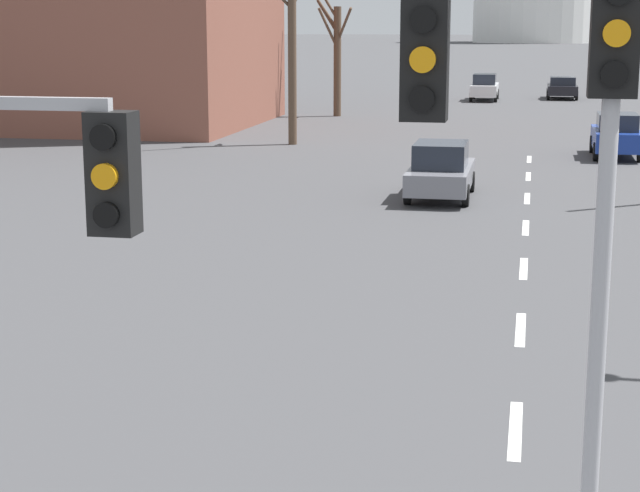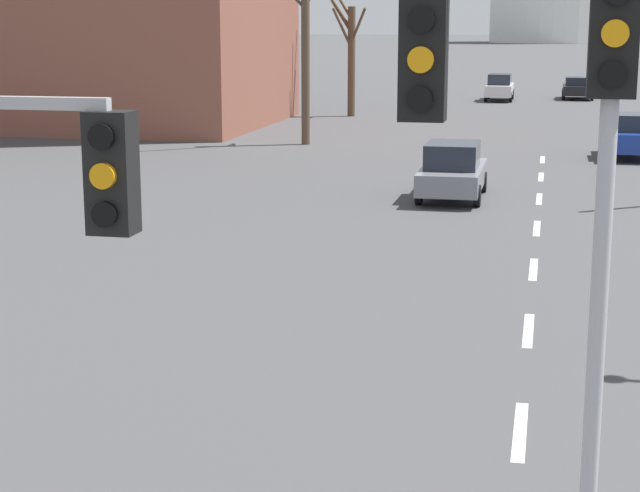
# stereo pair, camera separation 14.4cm
# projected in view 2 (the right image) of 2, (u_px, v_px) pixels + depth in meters

# --- Properties ---
(lane_stripe_2) EXTENTS (0.16, 2.00, 0.01)m
(lane_stripe_2) POSITION_uv_depth(u_px,v_px,m) (520.00, 431.00, 13.23)
(lane_stripe_2) COLOR silver
(lane_stripe_2) RESTS_ON ground_plane
(lane_stripe_3) EXTENTS (0.16, 2.00, 0.01)m
(lane_stripe_3) POSITION_uv_depth(u_px,v_px,m) (528.00, 330.00, 17.53)
(lane_stripe_3) COLOR silver
(lane_stripe_3) RESTS_ON ground_plane
(lane_stripe_4) EXTENTS (0.16, 2.00, 0.01)m
(lane_stripe_4) POSITION_uv_depth(u_px,v_px,m) (533.00, 269.00, 21.84)
(lane_stripe_4) COLOR silver
(lane_stripe_4) RESTS_ON ground_plane
(lane_stripe_5) EXTENTS (0.16, 2.00, 0.01)m
(lane_stripe_5) POSITION_uv_depth(u_px,v_px,m) (537.00, 228.00, 26.14)
(lane_stripe_5) COLOR silver
(lane_stripe_5) RESTS_ON ground_plane
(lane_stripe_6) EXTENTS (0.16, 2.00, 0.01)m
(lane_stripe_6) POSITION_uv_depth(u_px,v_px,m) (539.00, 199.00, 30.45)
(lane_stripe_6) COLOR silver
(lane_stripe_6) RESTS_ON ground_plane
(lane_stripe_7) EXTENTS (0.16, 2.00, 0.01)m
(lane_stripe_7) POSITION_uv_depth(u_px,v_px,m) (541.00, 177.00, 34.75)
(lane_stripe_7) COLOR silver
(lane_stripe_7) RESTS_ON ground_plane
(lane_stripe_8) EXTENTS (0.16, 2.00, 0.01)m
(lane_stripe_8) POSITION_uv_depth(u_px,v_px,m) (542.00, 160.00, 39.06)
(lane_stripe_8) COLOR silver
(lane_stripe_8) RESTS_ON ground_plane
(traffic_signal_near_left) EXTENTS (1.73, 0.34, 4.60)m
(traffic_signal_near_left) POSITION_uv_depth(u_px,v_px,m) (10.00, 213.00, 8.55)
(traffic_signal_near_left) COLOR #B2B2B7
(traffic_signal_near_left) RESTS_ON ground_plane
(traffic_signal_centre_tall) EXTENTS (1.78, 0.34, 5.47)m
(traffic_signal_centre_tall) POSITION_uv_depth(u_px,v_px,m) (544.00, 133.00, 8.19)
(traffic_signal_centre_tall) COLOR #B2B2B7
(traffic_signal_centre_tall) RESTS_ON ground_plane
(sedan_near_left) EXTENTS (1.71, 4.54, 1.69)m
(sedan_near_left) POSITION_uv_depth(u_px,v_px,m) (500.00, 87.00, 67.78)
(sedan_near_left) COLOR silver
(sedan_near_left) RESTS_ON ground_plane
(sedan_near_right) EXTENTS (1.95, 4.11, 1.43)m
(sedan_near_right) POSITION_uv_depth(u_px,v_px,m) (578.00, 88.00, 69.11)
(sedan_near_right) COLOR black
(sedan_near_right) RESTS_ON ground_plane
(sedan_mid_centre) EXTENTS (1.73, 3.97, 1.64)m
(sedan_mid_centre) POSITION_uv_depth(u_px,v_px,m) (630.00, 136.00, 39.42)
(sedan_mid_centre) COLOR navy
(sedan_mid_centre) RESTS_ON ground_plane
(sedan_far_left) EXTENTS (1.78, 4.21, 1.61)m
(sedan_far_left) POSITION_uv_depth(u_px,v_px,m) (453.00, 171.00, 30.38)
(sedan_far_left) COLOR slate
(sedan_far_left) RESTS_ON ground_plane
(bare_tree_left_near) EXTENTS (3.29, 3.55, 8.48)m
(bare_tree_left_near) POSITION_uv_depth(u_px,v_px,m) (305.00, 35.00, 43.02)
(bare_tree_left_near) COLOR brown
(bare_tree_left_near) RESTS_ON ground_plane
(bare_tree_left_far) EXTENTS (2.78, 1.79, 7.20)m
(bare_tree_left_far) POSITION_uv_depth(u_px,v_px,m) (350.00, 52.00, 56.25)
(bare_tree_left_far) COLOR brown
(bare_tree_left_far) RESTS_ON ground_plane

